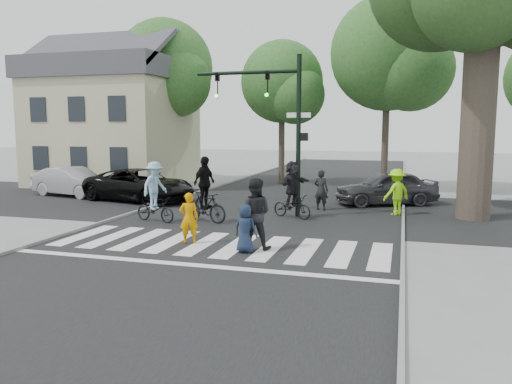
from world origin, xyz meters
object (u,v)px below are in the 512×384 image
Objects in this scene: pedestrian_woman at (189,218)px; cyclist_left at (155,196)px; traffic_signal at (276,113)px; pedestrian_child at (245,229)px; car_suv at (140,185)px; cyclist_right at (292,193)px; car_silver at (73,182)px; car_grey at (386,188)px; pedestrian_adult at (254,214)px; cyclist_mid at (205,195)px.

cyclist_left reaches higher than pedestrian_woman.
traffic_signal is 4.57× the size of pedestrian_child.
traffic_signal is 7.80m from car_suv.
cyclist_right is 0.49× the size of car_silver.
cyclist_right is at bearing -30.71° from traffic_signal.
pedestrian_woman is 0.34× the size of car_grey.
car_silver is (-7.06, 4.89, -0.22)m from cyclist_left.
pedestrian_adult is (2.00, -0.08, 0.24)m from pedestrian_woman.
cyclist_mid is at bearing -46.31° from pedestrian_child.
traffic_signal is at bearing -90.57° from car_silver.
pedestrian_adult is 0.92× the size of cyclist_left.
pedestrian_child is at bearing 142.22° from pedestrian_woman.
car_silver is at bearing 167.73° from traffic_signal.
cyclist_right is (4.52, 2.10, 0.02)m from cyclist_left.
pedestrian_woman is at bearing -129.17° from car_suv.
car_suv reaches higher than car_silver.
cyclist_left is 1.78m from cyclist_mid.
pedestrian_child is at bearing -43.78° from car_grey.
car_suv is at bearing -47.65° from pedestrian_adult.
car_suv is (-7.61, 2.27, -0.21)m from cyclist_right.
car_suv is (-5.63, 7.13, -0.01)m from pedestrian_woman.
cyclist_mid reaches higher than car_grey.
pedestrian_adult is (0.11, 0.48, 0.33)m from pedestrian_child.
cyclist_mid reaches higher than pedestrian_woman.
cyclist_mid is (1.73, 0.41, 0.03)m from cyclist_left.
car_suv is at bearing 125.26° from cyclist_left.
cyclist_mid reaches higher than cyclist_right.
pedestrian_woman is at bearing -75.63° from cyclist_mid.
pedestrian_adult reaches higher than car_grey.
car_grey is at bearing 44.87° from cyclist_mid.
pedestrian_child is 0.61× the size of cyclist_left.
cyclist_mid is at bearing -148.97° from cyclist_right.
car_silver reaches higher than pedestrian_child.
pedestrian_child is 0.62× the size of cyclist_right.
cyclist_left reaches higher than car_silver.
cyclist_mid is at bearing 13.44° from cyclist_left.
cyclist_mid is 0.54× the size of car_silver.
pedestrian_child is at bearing -123.08° from car_suv.
traffic_signal is at bearing -92.44° from car_suv.
car_grey is (3.22, 4.31, -0.21)m from cyclist_right.
pedestrian_woman is at bearing -103.37° from traffic_signal.
cyclist_left is at bearing -36.28° from pedestrian_adult.
car_suv is at bearing -73.20° from pedestrian_woman.
cyclist_mid is 9.86m from car_silver.
cyclist_left is at bearing -68.87° from pedestrian_woman.
car_suv is at bearing 140.61° from cyclist_mid.
traffic_signal is at bearing -124.87° from pedestrian_woman.
car_grey is at bearing 44.47° from traffic_signal.
cyclist_left is 8.59m from car_silver.
cyclist_right reaches higher than pedestrian_woman.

